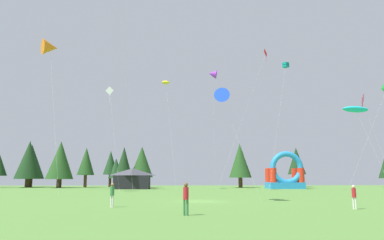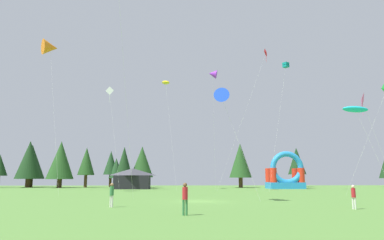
% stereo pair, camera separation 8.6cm
% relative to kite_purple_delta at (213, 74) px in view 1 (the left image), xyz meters
% --- Properties ---
extents(ground_plane, '(120.00, 120.00, 0.00)m').
position_rel_kite_purple_delta_xyz_m(ground_plane, '(-3.71, -23.40, -18.70)').
color(ground_plane, '#548438').
extents(kite_purple_delta, '(1.71, 4.43, 19.52)m').
position_rel_kite_purple_delta_xyz_m(kite_purple_delta, '(0.00, 0.00, 0.00)').
color(kite_purple_delta, purple).
rests_on(kite_purple_delta, ground_plane).
extents(kite_orange_delta, '(6.44, 9.21, 22.14)m').
position_rel_kite_purple_delta_xyz_m(kite_orange_delta, '(-24.43, -5.18, 2.23)').
color(kite_orange_delta, orange).
rests_on(kite_orange_delta, ground_plane).
extents(kite_teal_box, '(4.93, 3.77, 21.11)m').
position_rel_kite_purple_delta_xyz_m(kite_teal_box, '(12.42, 0.94, 1.94)').
color(kite_teal_box, '#0C7F7A').
rests_on(kite_teal_box, ground_plane).
extents(kite_yellow_parafoil, '(3.17, 7.60, 19.43)m').
position_rel_kite_purple_delta_xyz_m(kite_yellow_parafoil, '(-7.84, 5.81, 0.04)').
color(kite_yellow_parafoil, yellow).
rests_on(kite_yellow_parafoil, ground_plane).
extents(kite_cyan_parafoil, '(4.07, 1.27, 8.72)m').
position_rel_kite_purple_delta_xyz_m(kite_cyan_parafoil, '(10.60, -24.62, -10.44)').
color(kite_cyan_parafoil, '#19B7CC').
rests_on(kite_cyan_parafoil, ground_plane).
extents(kite_pink_diamond, '(3.96, 1.16, 10.47)m').
position_rel_kite_purple_delta_xyz_m(kite_pink_diamond, '(13.14, -21.06, -8.84)').
color(kite_pink_diamond, '#EA599E').
rests_on(kite_pink_diamond, ground_plane).
extents(kite_blue_delta, '(4.09, 1.84, 10.31)m').
position_rel_kite_purple_delta_xyz_m(kite_blue_delta, '(-1.52, -23.69, -9.26)').
color(kite_blue_delta, blue).
rests_on(kite_blue_delta, ground_plane).
extents(kite_red_diamond, '(9.34, 2.38, 23.48)m').
position_rel_kite_purple_delta_xyz_m(kite_red_diamond, '(9.25, 1.28, 4.01)').
color(kite_red_diamond, red).
rests_on(kite_red_diamond, ground_plane).
extents(kite_white_diamond, '(3.35, 4.90, 16.77)m').
position_rel_kite_purple_delta_xyz_m(kite_white_diamond, '(-16.92, 2.34, -2.60)').
color(kite_white_diamond, white).
rests_on(kite_white_diamond, ground_plane).
extents(person_near_camera, '(0.39, 0.39, 1.61)m').
position_rel_kite_purple_delta_xyz_m(person_near_camera, '(6.32, -31.89, -17.75)').
color(person_near_camera, silver).
rests_on(person_near_camera, ground_plane).
extents(person_far_side, '(0.41, 0.41, 1.72)m').
position_rel_kite_purple_delta_xyz_m(person_far_side, '(-10.36, -29.67, -17.68)').
color(person_far_side, silver).
rests_on(person_far_side, ground_plane).
extents(person_left_edge, '(0.32, 0.32, 1.83)m').
position_rel_kite_purple_delta_xyz_m(person_left_edge, '(-5.19, -35.36, -17.62)').
color(person_left_edge, '#33723F').
rests_on(person_left_edge, ground_plane).
extents(inflatable_yellow_castle, '(6.40, 4.53, 6.83)m').
position_rel_kite_purple_delta_xyz_m(inflatable_yellow_castle, '(14.36, 9.97, -16.40)').
color(inflatable_yellow_castle, '#268CD8').
rests_on(inflatable_yellow_castle, ground_plane).
extents(festival_tent, '(6.24, 4.36, 3.70)m').
position_rel_kite_purple_delta_xyz_m(festival_tent, '(-13.79, 10.08, -16.85)').
color(festival_tent, black).
rests_on(festival_tent, ground_plane).
extents(tree_row_1, '(5.61, 5.61, 9.03)m').
position_rel_kite_purple_delta_xyz_m(tree_row_1, '(-36.92, 22.27, -13.35)').
color(tree_row_1, '#4C331E').
rests_on(tree_row_1, ground_plane).
extents(tree_row_2, '(5.41, 5.41, 9.67)m').
position_rel_kite_purple_delta_xyz_m(tree_row_2, '(-36.64, 20.36, -13.03)').
color(tree_row_2, '#4C331E').
rests_on(tree_row_2, ground_plane).
extents(tree_row_3, '(5.38, 5.38, 9.35)m').
position_rel_kite_purple_delta_xyz_m(tree_row_3, '(-29.35, 17.76, -13.20)').
color(tree_row_3, '#4C331E').
rests_on(tree_row_3, ground_plane).
extents(tree_row_4, '(3.48, 3.48, 8.23)m').
position_rel_kite_purple_delta_xyz_m(tree_row_4, '(-24.56, 19.35, -13.38)').
color(tree_row_4, '#4C331E').
rests_on(tree_row_4, ground_plane).
extents(tree_row_5, '(3.08, 3.08, 7.72)m').
position_rel_kite_purple_delta_xyz_m(tree_row_5, '(-19.97, 21.89, -13.58)').
color(tree_row_5, '#4C331E').
rests_on(tree_row_5, ground_plane).
extents(tree_row_6, '(3.11, 3.11, 6.10)m').
position_rel_kite_purple_delta_xyz_m(tree_row_6, '(-18.70, 21.39, -14.74)').
color(tree_row_6, '#4C331E').
rests_on(tree_row_6, ground_plane).
extents(tree_row_7, '(3.19, 3.19, 8.29)m').
position_rel_kite_purple_delta_xyz_m(tree_row_7, '(-16.58, 18.10, -13.30)').
color(tree_row_7, '#4C331E').
rests_on(tree_row_7, ground_plane).
extents(tree_row_8, '(4.75, 4.75, 8.51)m').
position_rel_kite_purple_delta_xyz_m(tree_row_8, '(-13.08, 19.72, -13.46)').
color(tree_row_8, '#4C331E').
rests_on(tree_row_8, ground_plane).
extents(tree_row_9, '(4.59, 4.59, 8.99)m').
position_rel_kite_purple_delta_xyz_m(tree_row_9, '(7.22, 17.08, -13.25)').
color(tree_row_9, '#4C331E').
rests_on(tree_row_9, ground_plane).
extents(tree_row_10, '(3.84, 3.84, 8.44)m').
position_rel_kite_purple_delta_xyz_m(tree_row_10, '(20.16, 20.78, -13.20)').
color(tree_row_10, '#4C331E').
rests_on(tree_row_10, ground_plane).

